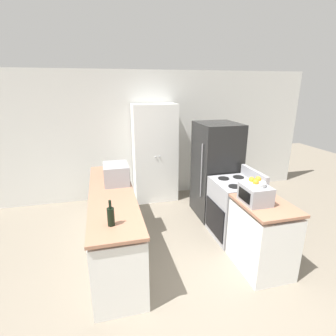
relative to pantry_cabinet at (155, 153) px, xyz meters
name	(u,v)px	position (x,y,z in m)	size (l,w,h in m)	color
ground_plane	(209,309)	(-0.04, -3.01, -0.98)	(14.00, 14.00, 0.00)	slate
wall_back	(150,136)	(-0.04, 0.29, 0.32)	(7.00, 0.06, 2.60)	silver
counter_left	(114,223)	(-0.95, -1.66, -0.54)	(0.60, 2.49, 0.92)	silver
counter_right	(262,237)	(0.88, -2.51, -0.54)	(0.60, 0.79, 0.92)	silver
pantry_cabinet	(155,153)	(0.00, 0.00, 0.00)	(0.87, 0.50, 1.97)	white
stove	(234,209)	(0.90, -1.73, -0.52)	(0.66, 0.72, 1.08)	#9E9EA3
refrigerator	(216,170)	(0.92, -0.94, -0.14)	(0.71, 0.78, 1.70)	black
microwave	(116,174)	(-0.86, -1.32, 0.08)	(0.36, 0.46, 0.29)	#939399
wine_bottle	(111,216)	(-0.99, -2.57, 0.04)	(0.08, 0.08, 0.28)	black
toaster_oven	(255,194)	(0.75, -2.45, 0.05)	(0.31, 0.37, 0.23)	#939399
fruit_bowl	(256,183)	(0.74, -2.46, 0.20)	(0.22, 0.22, 0.10)	silver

